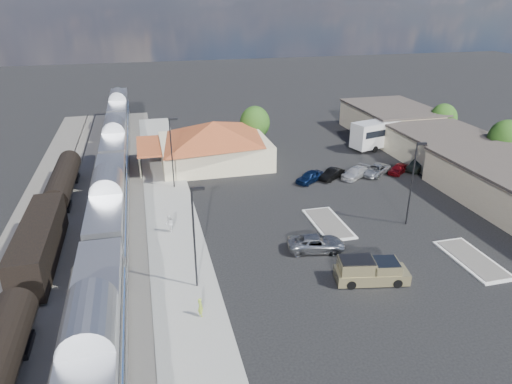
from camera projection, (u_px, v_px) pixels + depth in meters
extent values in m
plane|color=black|center=(299.00, 238.00, 45.70)|extent=(280.00, 280.00, 0.00)
cube|color=#4C4944|center=(85.00, 225.00, 48.05)|extent=(16.00, 100.00, 0.12)
cube|color=gray|center=(173.00, 224.00, 48.29)|extent=(5.50, 92.00, 0.18)
cube|color=silver|center=(96.00, 360.00, 26.12)|extent=(3.00, 20.00, 5.00)
cube|color=silver|center=(110.00, 209.00, 44.82)|extent=(3.00, 20.00, 5.00)
cube|color=black|center=(114.00, 233.00, 45.91)|extent=(2.20, 16.00, 0.60)
cube|color=silver|center=(116.00, 146.00, 63.52)|extent=(3.00, 20.00, 5.00)
cube|color=black|center=(118.00, 165.00, 64.61)|extent=(2.20, 16.00, 0.60)
cube|color=silver|center=(119.00, 112.00, 82.22)|extent=(3.00, 20.00, 5.00)
cube|color=black|center=(121.00, 127.00, 83.31)|extent=(2.20, 16.00, 0.60)
cube|color=black|center=(39.00, 242.00, 40.44)|extent=(2.80, 14.00, 3.60)
cube|color=black|center=(43.00, 260.00, 41.19)|extent=(2.20, 12.00, 0.60)
cylinder|color=black|center=(63.00, 179.00, 54.73)|extent=(2.80, 14.00, 2.80)
cube|color=black|center=(66.00, 192.00, 55.44)|extent=(2.20, 12.00, 0.60)
cube|color=#BEB38B|center=(214.00, 151.00, 65.34)|extent=(15.00, 12.00, 3.60)
pyramid|color=brown|center=(214.00, 130.00, 64.11)|extent=(15.30, 12.24, 2.60)
cube|color=brown|center=(149.00, 146.00, 62.69)|extent=(3.20, 9.60, 0.25)
cube|color=#C6B28C|center=(439.00, 145.00, 67.26)|extent=(12.00, 18.00, 4.00)
cube|color=#3F3833|center=(441.00, 131.00, 66.41)|extent=(12.40, 18.40, 0.30)
cube|color=#C6B28C|center=(391.00, 121.00, 79.63)|extent=(12.00, 16.00, 4.50)
cube|color=#3F3833|center=(392.00, 107.00, 78.68)|extent=(12.40, 16.40, 0.30)
cube|color=silver|center=(328.00, 224.00, 48.35)|extent=(3.30, 7.50, 0.15)
cube|color=#4C4944|center=(328.00, 223.00, 48.32)|extent=(2.70, 6.90, 0.10)
cube|color=silver|center=(472.00, 260.00, 41.71)|extent=(3.30, 7.50, 0.15)
cube|color=#4C4944|center=(473.00, 259.00, 41.67)|extent=(2.70, 6.90, 0.10)
cylinder|color=black|center=(194.00, 240.00, 36.09)|extent=(0.16, 0.16, 9.00)
cube|color=black|center=(198.00, 189.00, 34.48)|extent=(1.00, 0.25, 0.22)
cylinder|color=black|center=(172.00, 154.00, 55.68)|extent=(0.16, 0.16, 9.00)
cube|color=black|center=(173.00, 119.00, 54.08)|extent=(1.00, 0.25, 0.22)
cylinder|color=black|center=(411.00, 185.00, 46.63)|extent=(0.16, 0.16, 9.00)
cube|color=black|center=(422.00, 144.00, 45.02)|extent=(1.00, 0.25, 0.22)
cylinder|color=#382314|center=(502.00, 159.00, 63.50)|extent=(0.30, 0.30, 2.86)
ellipsoid|color=#204513|center=(506.00, 139.00, 62.40)|extent=(4.94, 4.94, 5.46)
cylinder|color=#382314|center=(441.00, 133.00, 76.03)|extent=(0.30, 0.30, 2.55)
ellipsoid|color=#204513|center=(443.00, 118.00, 75.04)|extent=(4.41, 4.41, 4.87)
cylinder|color=#382314|center=(255.00, 139.00, 72.55)|extent=(0.30, 0.30, 2.73)
ellipsoid|color=#204513|center=(255.00, 123.00, 71.50)|extent=(4.71, 4.71, 5.21)
cube|color=tan|center=(371.00, 275.00, 38.47)|extent=(6.38, 3.33, 0.99)
cube|color=tan|center=(372.00, 267.00, 38.16)|extent=(2.67, 2.50, 1.05)
cube|color=tan|center=(372.00, 266.00, 38.12)|extent=(3.26, 2.62, 1.21)
cylinder|color=black|center=(397.00, 283.00, 37.74)|extent=(0.84, 0.46, 0.79)
cylinder|color=black|center=(390.00, 270.00, 39.56)|extent=(0.84, 0.46, 0.79)
cylinder|color=black|center=(351.00, 285.00, 37.54)|extent=(0.84, 0.46, 0.79)
cylinder|color=black|center=(346.00, 271.00, 39.36)|extent=(0.84, 0.46, 0.79)
imported|color=#92959A|center=(316.00, 243.00, 43.10)|extent=(5.84, 3.52, 1.52)
cube|color=white|center=(390.00, 131.00, 72.64)|extent=(14.10, 6.45, 3.91)
cube|color=black|center=(390.00, 128.00, 72.46)|extent=(13.05, 6.21, 1.03)
cylinder|color=black|center=(416.00, 141.00, 74.50)|extent=(1.09, 0.60, 1.03)
cylinder|color=black|center=(404.00, 137.00, 76.66)|extent=(1.09, 0.60, 1.03)
cylinder|color=black|center=(375.00, 149.00, 70.48)|extent=(1.09, 0.60, 1.03)
cylinder|color=black|center=(363.00, 145.00, 72.64)|extent=(1.09, 0.60, 1.03)
imported|color=#9AB739|center=(200.00, 307.00, 33.92)|extent=(0.58, 0.68, 1.58)
imported|color=silver|center=(169.00, 224.00, 45.95)|extent=(0.92, 1.08, 1.93)
imported|color=#0D1E45|center=(310.00, 177.00, 59.05)|extent=(4.61, 3.76, 1.48)
imported|color=black|center=(332.00, 174.00, 60.06)|extent=(4.24, 3.50, 1.36)
imported|color=silver|center=(355.00, 173.00, 60.51)|extent=(5.16, 4.24, 1.41)
imported|color=#92959A|center=(376.00, 170.00, 61.50)|extent=(5.43, 4.80, 1.39)
imported|color=maroon|center=(398.00, 169.00, 61.97)|extent=(4.11, 3.53, 1.33)
imported|color=black|center=(418.00, 166.00, 62.93)|extent=(4.71, 3.80, 1.51)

